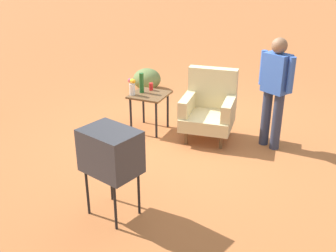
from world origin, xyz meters
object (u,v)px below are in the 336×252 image
object	(u,v)px
bottle_wine_green	(142,83)
person_standing	(275,87)
armchair	(209,107)
tv_on_stand	(111,152)
flower_vase	(132,86)
side_table	(149,99)
soda_can_red	(151,87)

from	to	relation	value
bottle_wine_green	person_standing	bearing A→B (deg)	4.41
armchair	tv_on_stand	size ratio (longest dim) A/B	1.03
armchair	flower_vase	world-z (taller)	armchair
side_table	flower_vase	bearing A→B (deg)	-147.81
person_standing	side_table	bearing A→B (deg)	-174.67
soda_can_red	side_table	bearing A→B (deg)	-73.77
tv_on_stand	person_standing	xyz separation A→B (m)	(1.28, 2.41, 0.16)
tv_on_stand	soda_can_red	xyz separation A→B (m)	(-0.69, 2.42, -0.10)
soda_can_red	flower_vase	bearing A→B (deg)	-118.26
side_table	person_standing	distance (m)	1.96
bottle_wine_green	soda_can_red	bearing A→B (deg)	61.20
armchair	soda_can_red	world-z (taller)	armchair
bottle_wine_green	flower_vase	world-z (taller)	bottle_wine_green
person_standing	bottle_wine_green	bearing A→B (deg)	-175.59
tv_on_stand	person_standing	bearing A→B (deg)	62.16
side_table	flower_vase	distance (m)	0.36
bottle_wine_green	flower_vase	bearing A→B (deg)	-117.71
person_standing	flower_vase	xyz separation A→B (m)	(-2.14, -0.32, -0.17)
soda_can_red	bottle_wine_green	xyz separation A→B (m)	(-0.09, -0.16, 0.10)
flower_vase	bottle_wine_green	bearing A→B (deg)	62.29
bottle_wine_green	armchair	bearing A→B (deg)	6.33
tv_on_stand	side_table	bearing A→B (deg)	105.88
tv_on_stand	person_standing	distance (m)	2.74
person_standing	soda_can_red	size ratio (longest dim) A/B	13.44
armchair	person_standing	bearing A→B (deg)	2.18
armchair	bottle_wine_green	world-z (taller)	armchair
bottle_wine_green	flower_vase	distance (m)	0.18
tv_on_stand	flower_vase	world-z (taller)	tv_on_stand
tv_on_stand	soda_can_red	size ratio (longest dim) A/B	8.44
side_table	tv_on_stand	xyz separation A→B (m)	(0.64, -2.24, 0.25)
soda_can_red	person_standing	bearing A→B (deg)	-0.07
flower_vase	person_standing	bearing A→B (deg)	8.53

